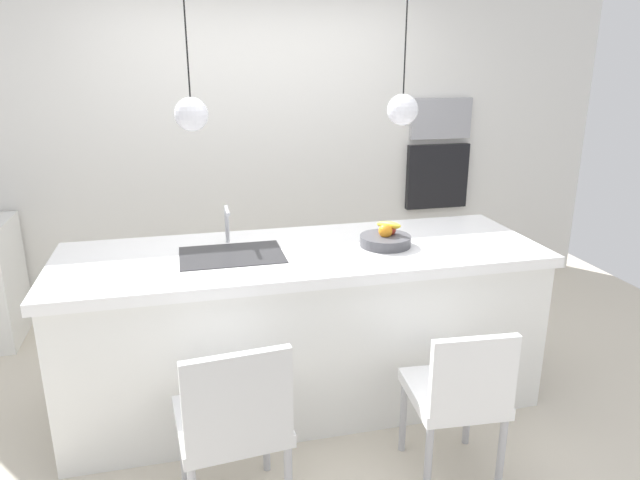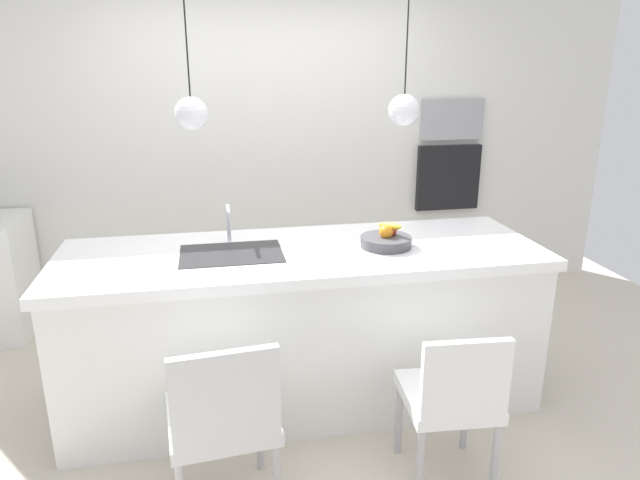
# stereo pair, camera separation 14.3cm
# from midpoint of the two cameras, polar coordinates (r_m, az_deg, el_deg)

# --- Properties ---
(floor) EXTENTS (6.60, 6.60, 0.00)m
(floor) POSITION_cam_midpoint_polar(r_m,az_deg,el_deg) (3.65, -2.75, -15.24)
(floor) COLOR beige
(floor) RESTS_ON ground
(back_wall) EXTENTS (6.00, 0.10, 2.60)m
(back_wall) POSITION_cam_midpoint_polar(r_m,az_deg,el_deg) (4.75, -6.85, 9.27)
(back_wall) COLOR silver
(back_wall) RESTS_ON ground
(kitchen_island) EXTENTS (2.72, 0.92, 0.95)m
(kitchen_island) POSITION_cam_midpoint_polar(r_m,az_deg,el_deg) (3.41, -2.86, -8.50)
(kitchen_island) COLOR white
(kitchen_island) RESTS_ON ground
(sink_basin) EXTENTS (0.56, 0.40, 0.02)m
(sink_basin) POSITION_cam_midpoint_polar(r_m,az_deg,el_deg) (3.19, -10.04, -1.57)
(sink_basin) COLOR #2D2D30
(sink_basin) RESTS_ON kitchen_island
(faucet) EXTENTS (0.02, 0.17, 0.22)m
(faucet) POSITION_cam_midpoint_polar(r_m,az_deg,el_deg) (3.35, -10.43, 1.98)
(faucet) COLOR silver
(faucet) RESTS_ON kitchen_island
(fruit_bowl) EXTENTS (0.29, 0.29, 0.14)m
(fruit_bowl) POSITION_cam_midpoint_polar(r_m,az_deg,el_deg) (3.31, 5.32, 0.19)
(fruit_bowl) COLOR #4C4C51
(fruit_bowl) RESTS_ON kitchen_island
(microwave) EXTENTS (0.54, 0.08, 0.34)m
(microwave) POSITION_cam_midpoint_polar(r_m,az_deg,el_deg) (5.08, 11.07, 11.79)
(microwave) COLOR #9E9EA3
(microwave) RESTS_ON back_wall
(oven) EXTENTS (0.56, 0.08, 0.56)m
(oven) POSITION_cam_midpoint_polar(r_m,az_deg,el_deg) (5.15, 10.74, 6.25)
(oven) COLOR black
(oven) RESTS_ON back_wall
(chair_near) EXTENTS (0.50, 0.50, 0.90)m
(chair_near) POSITION_cam_midpoint_polar(r_m,az_deg,el_deg) (2.59, -10.25, -17.19)
(chair_near) COLOR silver
(chair_near) RESTS_ON ground
(chair_middle) EXTENTS (0.45, 0.47, 0.84)m
(chair_middle) POSITION_cam_midpoint_polar(r_m,az_deg,el_deg) (2.84, 12.15, -14.65)
(chair_middle) COLOR white
(chair_middle) RESTS_ON ground
(pendant_light_left) EXTENTS (0.17, 0.17, 0.77)m
(pendant_light_left) POSITION_cam_midpoint_polar(r_m,az_deg,el_deg) (3.03, -14.03, 12.08)
(pendant_light_left) COLOR silver
(pendant_light_right) EXTENTS (0.17, 0.17, 0.77)m
(pendant_light_right) POSITION_cam_midpoint_polar(r_m,az_deg,el_deg) (3.23, 6.94, 12.77)
(pendant_light_right) COLOR silver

